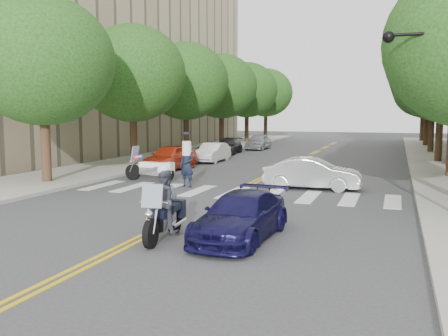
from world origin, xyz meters
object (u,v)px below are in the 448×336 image
at_px(motorcycle_police, 165,206).
at_px(sedan_blue, 241,216).
at_px(convertible, 312,174).
at_px(motorcycle_parked, 153,169).
at_px(officer_standing, 187,165).

bearing_deg(motorcycle_police, sedan_blue, -166.26).
xyz_separation_m(motorcycle_police, sedan_blue, (1.89, 0.63, -0.27)).
xyz_separation_m(motorcycle_police, convertible, (2.28, 9.63, -0.20)).
xyz_separation_m(motorcycle_parked, convertible, (7.55, 0.01, 0.09)).
xyz_separation_m(convertible, sedan_blue, (-0.40, -9.00, -0.07)).
relative_size(motorcycle_parked, convertible, 0.63).
relative_size(motorcycle_police, motorcycle_parked, 0.93).
distance_m(convertible, sedan_blue, 9.01).
bearing_deg(officer_standing, sedan_blue, -44.98).
height_order(motorcycle_parked, convertible, motorcycle_parked).
bearing_deg(motorcycle_parked, convertible, -87.68).
distance_m(officer_standing, convertible, 5.44).
height_order(motorcycle_police, sedan_blue, motorcycle_police).
xyz_separation_m(motorcycle_police, officer_standing, (-3.03, 8.47, 0.10)).
height_order(officer_standing, convertible, officer_standing).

